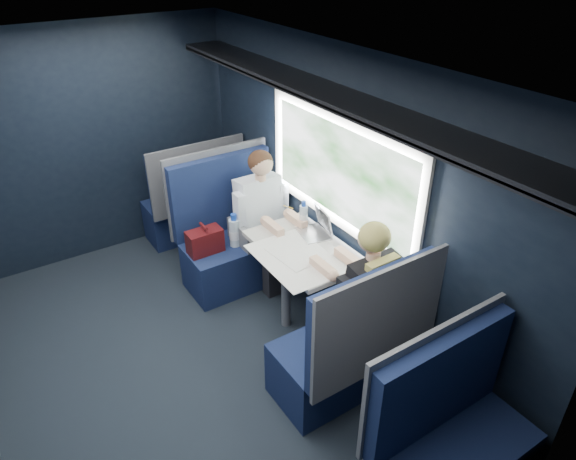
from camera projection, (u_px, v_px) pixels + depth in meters
ground at (193, 365)px, 4.08m from camera, size 2.80×4.20×0.01m
room_shell at (175, 198)px, 3.33m from camera, size 3.00×4.40×2.40m
table at (301, 255)px, 4.22m from camera, size 0.62×1.00×0.74m
seat_bay_near at (233, 240)px, 4.88m from camera, size 1.04×0.62×1.26m
seat_bay_far at (349, 350)px, 3.63m from camera, size 1.04×0.62×1.26m
seat_row_front at (194, 203)px, 5.55m from camera, size 1.04×0.51×1.16m
seat_row_back at (450, 445)px, 2.97m from camera, size 1.04×0.51×1.16m
man at (265, 213)px, 4.72m from camera, size 0.53×0.56×1.32m
woman at (364, 291)px, 3.71m from camera, size 0.53×0.56×1.32m
papers at (296, 258)px, 4.04m from camera, size 0.55×0.78×0.01m
laptop at (318, 227)px, 4.35m from camera, size 0.28×0.33×0.22m
bottle_small at (304, 215)px, 4.43m from camera, size 0.07×0.07×0.24m
cup at (303, 217)px, 4.54m from camera, size 0.06×0.06×0.08m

